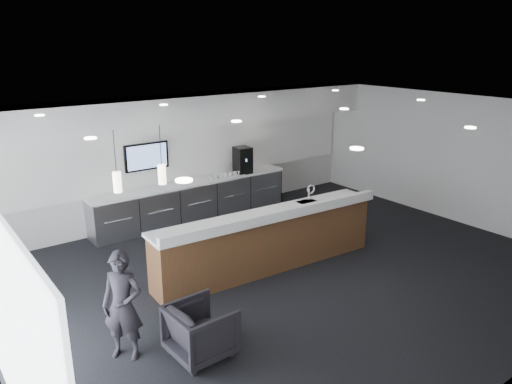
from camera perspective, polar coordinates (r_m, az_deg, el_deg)
ground at (r=9.48m, az=4.02°, el=-9.23°), size 10.00×10.00×0.00m
ceiling at (r=8.58m, az=4.44°, el=9.02°), size 10.00×8.00×0.02m
back_wall at (r=12.11m, az=-8.24°, el=4.08°), size 10.00×0.02×3.00m
right_wall at (r=12.66m, az=21.67°, el=3.60°), size 0.02×8.00×3.00m
soffit_bulkhead at (r=11.52m, az=-7.39°, el=9.26°), size 10.00×0.90×0.70m
alcove_panel at (r=12.07m, az=-8.19°, el=4.51°), size 9.80×0.06×1.40m
back_credenza at (r=12.08m, az=-7.21°, el=-0.95°), size 5.06×0.66×0.95m
wall_tv at (r=11.57m, az=-12.40°, el=3.99°), size 1.05×0.08×0.62m
pendant_left at (r=8.12m, az=-12.44°, el=2.79°), size 0.12×0.12×0.30m
pendant_right at (r=7.87m, az=-17.07°, el=1.98°), size 0.12×0.12×0.30m
ceiling_can_lights at (r=8.59m, az=4.44°, el=8.82°), size 7.00×5.00×0.02m
service_counter at (r=9.42m, az=1.36°, el=-5.51°), size 4.66×1.04×1.49m
coffee_machine at (r=12.59m, az=-1.54°, el=3.69°), size 0.41×0.52×0.65m
info_sign_left at (r=11.69m, az=-8.26°, el=1.38°), size 0.16×0.04×0.23m
info_sign_right at (r=12.17m, az=-4.51°, el=2.18°), size 0.18×0.05×0.24m
armchair at (r=7.13m, az=-6.33°, el=-15.44°), size 0.86×0.83×0.75m
lounge_guest at (r=7.08m, az=-14.98°, el=-12.44°), size 0.66×0.67×1.56m
cup_0 at (r=12.48m, az=-1.88°, el=2.25°), size 0.10×0.10×0.09m
cup_1 at (r=12.41m, az=-2.42°, el=2.15°), size 0.14×0.14×0.09m
cup_2 at (r=12.33m, az=-2.95°, el=2.05°), size 0.12×0.12×0.09m
cup_3 at (r=12.26m, az=-3.50°, el=1.94°), size 0.13×0.13×0.09m
cup_4 at (r=12.18m, az=-4.05°, el=1.84°), size 0.13×0.13×0.09m
cup_5 at (r=12.11m, az=-4.60°, el=1.73°), size 0.11×0.11×0.09m
cup_6 at (r=12.04m, az=-5.17°, el=1.63°), size 0.14×0.14×0.09m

